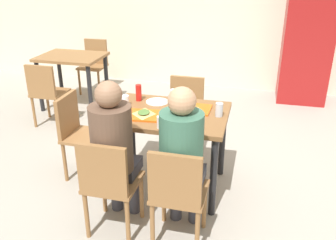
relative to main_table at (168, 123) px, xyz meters
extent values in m
cube|color=#9E998E|center=(0.00, 0.00, -0.68)|extent=(10.00, 10.00, 0.02)
cube|color=beige|center=(0.00, 3.20, 0.73)|extent=(10.00, 0.10, 2.80)
cube|color=brown|center=(0.00, 0.00, 0.09)|extent=(1.07, 0.80, 0.04)
cylinder|color=black|center=(-0.48, -0.34, -0.30)|extent=(0.06, 0.06, 0.74)
cylinder|color=black|center=(0.48, -0.34, -0.30)|extent=(0.06, 0.06, 0.74)
cylinder|color=black|center=(-0.48, 0.34, -0.30)|extent=(0.06, 0.06, 0.74)
cylinder|color=black|center=(0.48, 0.34, -0.30)|extent=(0.06, 0.06, 0.74)
cube|color=olive|center=(-0.27, -0.70, -0.23)|extent=(0.40, 0.40, 0.03)
cube|color=olive|center=(-0.27, -0.88, -0.02)|extent=(0.38, 0.04, 0.40)
cylinder|color=olive|center=(-0.44, -0.53, -0.46)|extent=(0.04, 0.04, 0.42)
cylinder|color=olive|center=(-0.10, -0.53, -0.46)|extent=(0.04, 0.04, 0.42)
cylinder|color=olive|center=(-0.44, -0.87, -0.46)|extent=(0.04, 0.04, 0.42)
cylinder|color=olive|center=(-0.10, -0.87, -0.46)|extent=(0.04, 0.04, 0.42)
cube|color=olive|center=(0.27, -0.70, -0.23)|extent=(0.40, 0.40, 0.03)
cube|color=olive|center=(0.27, -0.88, -0.02)|extent=(0.38, 0.04, 0.40)
cylinder|color=olive|center=(0.10, -0.53, -0.46)|extent=(0.04, 0.04, 0.42)
cylinder|color=olive|center=(0.44, -0.53, -0.46)|extent=(0.04, 0.04, 0.42)
cylinder|color=olive|center=(0.10, -0.87, -0.46)|extent=(0.04, 0.04, 0.42)
cylinder|color=olive|center=(0.44, -0.87, -0.46)|extent=(0.04, 0.04, 0.42)
cube|color=olive|center=(0.00, 0.70, -0.23)|extent=(0.40, 0.40, 0.03)
cube|color=olive|center=(0.00, 0.88, -0.02)|extent=(0.38, 0.04, 0.40)
cylinder|color=olive|center=(0.17, 0.53, -0.46)|extent=(0.04, 0.04, 0.42)
cylinder|color=olive|center=(-0.17, 0.53, -0.46)|extent=(0.04, 0.04, 0.42)
cylinder|color=olive|center=(0.17, 0.87, -0.46)|extent=(0.04, 0.04, 0.42)
cylinder|color=olive|center=(-0.17, 0.87, -0.46)|extent=(0.04, 0.04, 0.42)
cube|color=olive|center=(-0.84, 0.00, -0.23)|extent=(0.40, 0.40, 0.03)
cube|color=olive|center=(-1.02, 0.00, -0.02)|extent=(0.04, 0.38, 0.40)
cylinder|color=olive|center=(-0.67, 0.17, -0.46)|extent=(0.04, 0.04, 0.42)
cylinder|color=olive|center=(-0.67, -0.17, -0.46)|extent=(0.04, 0.04, 0.42)
cylinder|color=olive|center=(-1.01, 0.17, -0.46)|extent=(0.04, 0.04, 0.42)
cylinder|color=olive|center=(-1.01, -0.17, -0.46)|extent=(0.04, 0.04, 0.42)
cylinder|color=#383842|center=(-0.35, -0.47, -0.44)|extent=(0.10, 0.10, 0.45)
cylinder|color=#383842|center=(-0.19, -0.47, -0.44)|extent=(0.10, 0.10, 0.45)
cube|color=#383842|center=(-0.27, -0.57, -0.17)|extent=(0.32, 0.28, 0.10)
cylinder|color=brown|center=(-0.27, -0.68, 0.14)|extent=(0.32, 0.32, 0.52)
sphere|color=#8C664C|center=(-0.27, -0.68, 0.49)|extent=(0.20, 0.20, 0.20)
cylinder|color=#383842|center=(0.19, -0.47, -0.44)|extent=(0.10, 0.10, 0.45)
cylinder|color=#383842|center=(0.35, -0.47, -0.44)|extent=(0.10, 0.10, 0.45)
cube|color=#383842|center=(0.27, -0.57, -0.17)|extent=(0.32, 0.28, 0.10)
cylinder|color=#386651|center=(0.27, -0.68, 0.14)|extent=(0.32, 0.32, 0.52)
sphere|color=tan|center=(0.27, -0.68, 0.49)|extent=(0.20, 0.20, 0.20)
cube|color=#D85914|center=(-0.19, -0.14, 0.12)|extent=(0.38, 0.29, 0.02)
cube|color=#D85914|center=(0.19, 0.12, 0.12)|extent=(0.37, 0.27, 0.02)
cylinder|color=white|center=(-0.16, 0.22, 0.12)|extent=(0.22, 0.22, 0.01)
cylinder|color=white|center=(0.16, -0.22, 0.12)|extent=(0.22, 0.22, 0.01)
pyramid|color=#DBAD60|center=(-0.19, -0.13, 0.13)|extent=(0.19, 0.23, 0.01)
ellipsoid|color=#4C7233|center=(-0.19, -0.13, 0.14)|extent=(0.13, 0.16, 0.01)
pyramid|color=tan|center=(0.18, 0.09, 0.13)|extent=(0.20, 0.21, 0.01)
ellipsoid|color=#4C7233|center=(0.18, 0.09, 0.14)|extent=(0.14, 0.15, 0.01)
cylinder|color=white|center=(-0.03, 0.34, 0.16)|extent=(0.07, 0.07, 0.10)
cylinder|color=white|center=(0.03, -0.34, 0.16)|extent=(0.07, 0.07, 0.10)
cylinder|color=white|center=(-0.43, 0.06, 0.16)|extent=(0.07, 0.07, 0.10)
cylinder|color=white|center=(0.11, 0.26, 0.16)|extent=(0.07, 0.07, 0.10)
cylinder|color=#B7BCC6|center=(0.46, 0.02, 0.17)|extent=(0.07, 0.07, 0.12)
cylinder|color=red|center=(-0.35, 0.22, 0.19)|extent=(0.06, 0.06, 0.16)
sphere|color=silver|center=(-0.46, -0.02, 0.16)|extent=(0.10, 0.10, 0.10)
cube|color=maroon|center=(1.42, 2.85, 0.28)|extent=(0.70, 0.60, 1.90)
cube|color=olive|center=(-1.86, 1.72, 0.09)|extent=(0.90, 0.70, 0.04)
cylinder|color=black|center=(-2.25, 1.43, -0.30)|extent=(0.06, 0.06, 0.74)
cylinder|color=black|center=(-1.47, 1.43, -0.30)|extent=(0.06, 0.06, 0.74)
cylinder|color=black|center=(-2.25, 2.01, -0.30)|extent=(0.06, 0.06, 0.74)
cylinder|color=black|center=(-1.47, 2.01, -0.30)|extent=(0.06, 0.06, 0.74)
cube|color=olive|center=(-1.86, 1.07, -0.23)|extent=(0.40, 0.40, 0.03)
cube|color=olive|center=(-1.86, 0.89, -0.02)|extent=(0.38, 0.04, 0.40)
cylinder|color=olive|center=(-2.03, 1.24, -0.46)|extent=(0.04, 0.04, 0.42)
cylinder|color=olive|center=(-1.69, 1.24, -0.46)|extent=(0.04, 0.04, 0.42)
cylinder|color=olive|center=(-2.03, 0.90, -0.46)|extent=(0.04, 0.04, 0.42)
cylinder|color=olive|center=(-1.69, 0.90, -0.46)|extent=(0.04, 0.04, 0.42)
cube|color=olive|center=(-1.86, 2.37, -0.23)|extent=(0.40, 0.40, 0.03)
cube|color=olive|center=(-1.86, 2.55, -0.02)|extent=(0.38, 0.04, 0.40)
cylinder|color=olive|center=(-1.69, 2.20, -0.46)|extent=(0.04, 0.04, 0.42)
cylinder|color=olive|center=(-2.03, 2.20, -0.46)|extent=(0.04, 0.04, 0.42)
cylinder|color=olive|center=(-1.69, 2.54, -0.46)|extent=(0.04, 0.04, 0.42)
cylinder|color=olive|center=(-2.03, 2.54, -0.46)|extent=(0.04, 0.04, 0.42)
camera|label=1|loc=(0.74, -2.96, 1.38)|focal=39.19mm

